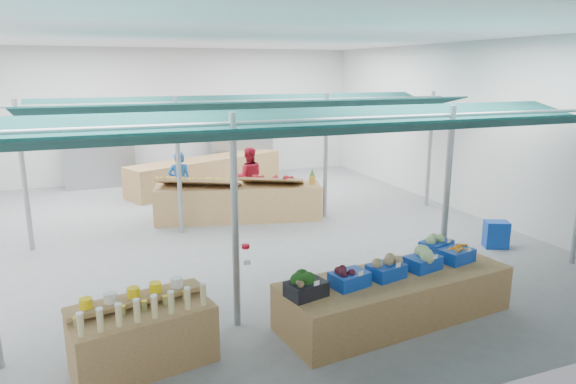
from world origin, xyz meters
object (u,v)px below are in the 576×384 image
object	(u,v)px
bottle_shelf	(143,335)
vendor_left	(180,182)
fruit_counter	(239,202)
veg_counter	(395,297)
crate_stack	(496,234)
vendor_right	(249,177)

from	to	relation	value
bottle_shelf	vendor_left	size ratio (longest dim) A/B	1.13
fruit_counter	vendor_left	size ratio (longest dim) A/B	2.50
bottle_shelf	fruit_counter	bearing A→B (deg)	52.19
veg_counter	vendor_left	bearing A→B (deg)	99.08
bottle_shelf	vendor_left	world-z (taller)	vendor_left
crate_stack	vendor_right	distance (m)	6.20
fruit_counter	vendor_left	distance (m)	1.67
fruit_counter	crate_stack	xyz separation A→B (m)	(4.31, -3.84, -0.15)
veg_counter	fruit_counter	bearing A→B (deg)	90.50
veg_counter	bottle_shelf	bearing A→B (deg)	172.33
bottle_shelf	fruit_counter	world-z (taller)	bottle_shelf
bottle_shelf	veg_counter	world-z (taller)	bottle_shelf
crate_stack	vendor_right	xyz separation A→B (m)	(-3.71, 4.94, 0.51)
bottle_shelf	veg_counter	xyz separation A→B (m)	(3.53, -0.07, -0.07)
vendor_left	vendor_right	distance (m)	1.80
veg_counter	vendor_left	world-z (taller)	vendor_left
fruit_counter	crate_stack	world-z (taller)	fruit_counter
fruit_counter	vendor_right	distance (m)	1.30
veg_counter	vendor_right	xyz separation A→B (m)	(-0.11, 6.83, 0.45)
fruit_counter	crate_stack	bearing A→B (deg)	-27.69
fruit_counter	crate_stack	size ratio (longest dim) A/B	7.14
fruit_counter	vendor_right	xyz separation A→B (m)	(0.60, 1.10, 0.36)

